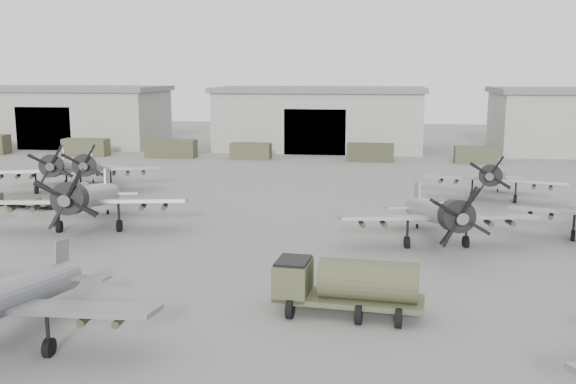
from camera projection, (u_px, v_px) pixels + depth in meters
name	position (u px, v px, depth m)	size (l,w,h in m)	color
ground	(200.00, 298.00, 30.91)	(220.00, 220.00, 0.00)	slate
hangar_left	(66.00, 116.00, 95.67)	(29.00, 14.80, 8.70)	#AEADA3
hangar_center	(320.00, 118.00, 90.40)	(29.00, 14.80, 8.70)	#AEADA3
support_truck_1	(86.00, 147.00, 83.44)	(5.83, 2.20, 2.23)	#47482F
support_truck_2	(171.00, 148.00, 81.84)	(6.42, 2.20, 2.29)	#40422B
support_truck_3	(251.00, 151.00, 80.42)	(5.02, 2.20, 1.99)	#47462E
support_truck_4	(370.00, 152.00, 78.34)	(5.68, 2.20, 2.17)	#383B26
support_truck_5	(476.00, 155.00, 76.61)	(5.11, 2.20, 2.03)	#42472E
aircraft_mid_1	(87.00, 197.00, 43.19)	(13.50, 12.15, 5.36)	gray
aircraft_mid_2	(438.00, 213.00, 39.29)	(12.31, 11.08, 4.88)	#92959A
aircraft_far_0	(57.00, 167.00, 57.51)	(12.61, 11.39, 5.10)	gray
aircraft_far_1	(494.00, 177.00, 53.61)	(11.70, 10.53, 4.66)	gray
aircraft_extra_856	(88.00, 167.00, 57.76)	(12.61, 11.39, 5.10)	gray
fuel_tanker	(347.00, 283.00, 28.61)	(6.79, 2.71, 2.56)	#464A30
tug_trailer	(4.00, 200.00, 52.01)	(7.03, 2.47, 1.39)	#3D3D28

